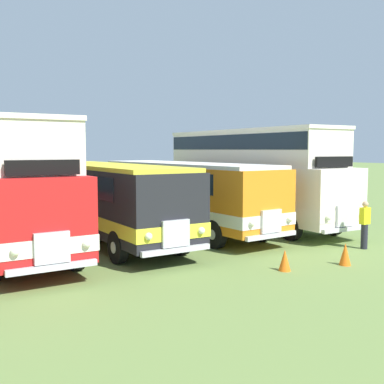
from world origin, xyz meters
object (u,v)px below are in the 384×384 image
bus_third_in_row (107,196)px  bus_second_in_row (7,181)px  bus_fourth_in_row (184,191)px  bus_fifth_in_row (249,172)px  marshal_person (365,224)px  cone_mid_row (285,260)px  cone_near_end (345,254)px

bus_third_in_row → bus_second_in_row: bearing=-178.1°
bus_third_in_row → bus_fourth_in_row: bearing=4.8°
bus_fifth_in_row → marshal_person: bearing=-91.5°
bus_fourth_in_row → cone_mid_row: bus_fourth_in_row is taller
bus_fifth_in_row → cone_near_end: bearing=-108.6°
cone_mid_row → bus_third_in_row: bearing=110.3°
bus_second_in_row → cone_near_end: (8.37, -7.51, -2.12)m
bus_third_in_row → bus_fourth_in_row: same height
bus_fourth_in_row → bus_second_in_row: bearing=-176.6°
bus_third_in_row → bus_fourth_in_row: 3.70m
bus_fifth_in_row → cone_mid_row: size_ratio=18.58×
bus_second_in_row → bus_fifth_in_row: size_ratio=0.89×
bus_fourth_in_row → cone_near_end: (1.00, -7.95, -1.41)m
bus_third_in_row → cone_mid_row: bearing=-69.7°
bus_fifth_in_row → cone_near_end: size_ratio=16.97×
marshal_person → bus_second_in_row: bearing=150.1°
bus_fifth_in_row → bus_third_in_row: bearing=-177.2°
bus_third_in_row → bus_fifth_in_row: size_ratio=0.91×
bus_third_in_row → bus_fourth_in_row: (3.68, 0.31, 0.00)m
bus_third_in_row → bus_fifth_in_row: 7.42m
bus_second_in_row → bus_fourth_in_row: (7.37, 0.43, -0.72)m
marshal_person → bus_fourth_in_row: bearing=117.7°
bus_fourth_in_row → marshal_person: bearing=-62.3°
cone_near_end → bus_second_in_row: bearing=138.1°
bus_second_in_row → bus_fourth_in_row: bus_second_in_row is taller
bus_second_in_row → bus_third_in_row: bus_second_in_row is taller
bus_fifth_in_row → cone_mid_row: bus_fifth_in_row is taller
bus_third_in_row → bus_fifth_in_row: bus_fifth_in_row is taller
bus_second_in_row → cone_mid_row: 9.69m
marshal_person → cone_near_end: bearing=-153.7°
bus_fourth_in_row → marshal_person: size_ratio=6.28×
bus_fourth_in_row → marshal_person: (3.52, -6.71, -0.87)m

